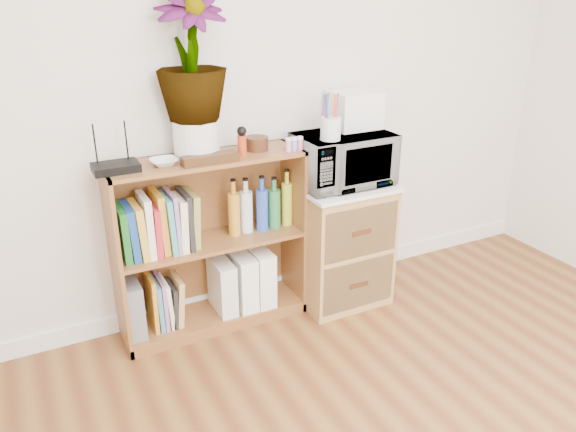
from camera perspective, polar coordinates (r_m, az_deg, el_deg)
skirting_board at (r=3.41m, az=-2.70°, el=-7.25°), size 4.00×0.02×0.10m
bookshelf at (r=2.99m, az=-7.86°, el=-2.85°), size 1.00×0.30×0.95m
wicker_unit at (r=3.27m, az=5.17°, el=-2.77°), size 0.50×0.45×0.70m
microwave at (r=3.08m, az=5.60°, el=5.76°), size 0.51×0.35×0.28m
pen_cup at (r=2.91m, az=4.35°, el=8.84°), size 0.11×0.11×0.12m
small_appliance at (r=3.16m, az=6.74°, el=10.67°), size 0.26×0.21×0.20m
router at (r=2.69m, az=-17.09°, el=4.75°), size 0.21×0.14×0.04m
white_bowl at (r=2.73m, az=-12.52°, el=5.37°), size 0.13×0.13×0.03m
plant_pot at (r=2.80m, az=-9.29°, el=7.74°), size 0.22×0.22×0.19m
potted_plant at (r=2.73m, az=-9.83°, el=15.72°), size 0.33×0.33×0.60m
trinket_box at (r=2.72m, az=-7.90°, el=5.78°), size 0.28×0.07×0.04m
kokeshi_doll at (r=2.83m, az=-4.69°, el=7.18°), size 0.04×0.04×0.10m
wooden_bowl at (r=2.91m, az=-3.17°, el=7.37°), size 0.12×0.12×0.07m
paint_jars at (r=2.90m, az=0.64°, el=7.17°), size 0.11×0.04×0.05m
file_box at (r=3.02m, az=-15.60°, el=-8.83°), size 0.09×0.24×0.30m
magazine_holder_left at (r=3.11m, az=-6.71°, el=-7.01°), size 0.09×0.24×0.30m
magazine_holder_mid at (r=3.14m, az=-4.71°, el=-6.44°), size 0.10×0.25×0.31m
magazine_holder_right at (r=3.18m, az=-2.94°, el=-5.98°), size 0.10×0.26×0.32m
cookbooks at (r=2.86m, az=-13.07°, el=-0.83°), size 0.39×0.20×0.31m
liquor_bottles at (r=3.02m, az=-2.80°, el=1.18°), size 0.38×0.07×0.31m
lower_books at (r=3.05m, az=-12.46°, el=-8.46°), size 0.17×0.19×0.30m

